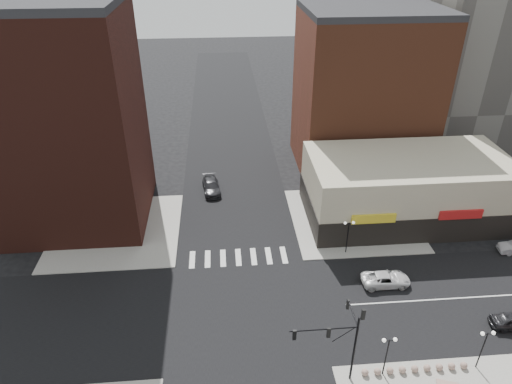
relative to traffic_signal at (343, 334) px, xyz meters
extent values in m
plane|color=black|center=(-7.24, 7.83, -4.96)|extent=(240.00, 240.00, 0.00)
cube|color=black|center=(-7.24, 7.83, -4.95)|extent=(200.00, 14.00, 0.02)
cube|color=black|center=(-7.24, 7.83, -4.95)|extent=(14.00, 200.00, 0.02)
cube|color=gray|center=(-21.74, 22.33, -4.90)|extent=(15.00, 15.00, 0.12)
cube|color=gray|center=(7.26, 22.33, -4.90)|extent=(15.00, 15.00, 0.12)
cube|color=#3D1A13|center=(-26.24, 26.33, 7.54)|extent=(16.00, 15.00, 25.00)
cube|color=#3D1A13|center=(-39.24, 41.83, 1.04)|extent=(20.00, 18.00, 12.00)
cube|color=brown|center=(11.76, 37.33, 6.04)|extent=(18.00, 15.00, 22.00)
cube|color=#B3AA8E|center=(13.76, 22.83, -0.96)|extent=(24.00, 12.00, 8.00)
cube|color=black|center=(13.76, 22.83, -3.26)|extent=(24.20, 12.20, 3.40)
cylinder|color=black|center=(0.96, -0.37, -1.46)|extent=(0.18, 0.18, 7.00)
cylinder|color=black|center=(-1.64, -0.37, 1.04)|extent=(5.20, 0.11, 0.11)
cylinder|color=black|center=(-0.04, -0.37, 0.34)|extent=(1.72, 0.06, 1.46)
cylinder|color=black|center=(0.96, 1.13, 1.04)|extent=(0.11, 3.00, 0.11)
cube|color=black|center=(-3.84, -0.37, 0.64)|extent=(0.28, 0.18, 0.95)
sphere|color=red|center=(-3.84, -0.37, 0.94)|extent=(0.16, 0.16, 0.16)
cube|color=black|center=(-1.24, -0.37, 0.64)|extent=(0.28, 0.18, 0.95)
sphere|color=red|center=(-1.24, -0.37, 0.94)|extent=(0.16, 0.16, 0.16)
cube|color=black|center=(0.96, 2.43, 0.64)|extent=(0.18, 0.28, 0.95)
sphere|color=red|center=(0.96, 2.43, 0.94)|extent=(0.16, 0.16, 0.16)
cube|color=black|center=(1.21, -0.37, 2.34)|extent=(0.28, 0.18, 0.95)
sphere|color=red|center=(1.21, -0.37, 2.64)|extent=(0.16, 0.16, 0.16)
cylinder|color=black|center=(3.76, -0.17, -2.84)|extent=(0.11, 0.11, 4.00)
cylinder|color=black|center=(3.76, -0.17, -0.94)|extent=(0.90, 0.06, 0.06)
sphere|color=white|center=(3.31, -0.17, -0.84)|extent=(0.32, 0.32, 0.32)
sphere|color=white|center=(4.21, -0.17, -0.84)|extent=(0.32, 0.32, 0.32)
cylinder|color=black|center=(11.76, -0.17, -2.84)|extent=(0.11, 0.11, 4.00)
cylinder|color=black|center=(11.76, -0.17, -0.94)|extent=(0.90, 0.06, 0.06)
sphere|color=white|center=(11.31, -0.17, -0.84)|extent=(0.32, 0.32, 0.32)
sphere|color=white|center=(12.21, -0.17, -0.84)|extent=(0.32, 0.32, 0.32)
cylinder|color=black|center=(4.76, 15.83, -2.84)|extent=(0.11, 0.11, 4.00)
cylinder|color=black|center=(4.76, 15.83, -0.94)|extent=(0.90, 0.06, 0.06)
sphere|color=white|center=(4.31, 15.83, -0.84)|extent=(0.32, 0.32, 0.32)
sphere|color=white|center=(5.21, 15.83, -0.84)|extent=(0.32, 0.32, 0.32)
sphere|color=#85655C|center=(2.26, -0.17, -4.55)|extent=(0.58, 0.58, 0.58)
sphere|color=#85655C|center=(3.31, -0.17, -4.55)|extent=(0.58, 0.58, 0.58)
sphere|color=#85655C|center=(4.36, -0.17, -4.55)|extent=(0.58, 0.58, 0.58)
sphere|color=#85655C|center=(5.41, -0.17, -4.55)|extent=(0.58, 0.58, 0.58)
sphere|color=#85655C|center=(6.46, -0.17, -4.55)|extent=(0.58, 0.58, 0.58)
sphere|color=#85655C|center=(7.51, -0.17, -4.55)|extent=(0.58, 0.58, 0.58)
sphere|color=#85655C|center=(8.56, -0.17, -4.55)|extent=(0.58, 0.58, 0.58)
sphere|color=#85655C|center=(9.61, -0.17, -4.55)|extent=(0.58, 0.58, 0.58)
sphere|color=#85655C|center=(10.66, -0.17, -4.55)|extent=(0.58, 0.58, 0.58)
imported|color=silver|center=(7.53, 10.45, -4.27)|extent=(4.98, 2.30, 1.38)
imported|color=black|center=(-10.31, 30.78, -4.17)|extent=(2.83, 5.66, 1.58)
cube|color=#A37F70|center=(8.53, -1.82, -4.49)|extent=(1.83, 1.08, 0.12)
camera|label=1|loc=(-8.67, -23.82, 27.26)|focal=32.00mm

